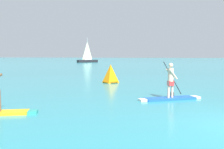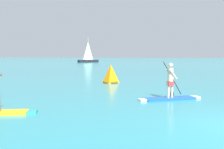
# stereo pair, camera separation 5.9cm
# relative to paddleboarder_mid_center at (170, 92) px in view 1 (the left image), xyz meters

# --- Properties ---
(paddleboarder_mid_center) EXTENTS (2.81, 2.05, 1.82)m
(paddleboarder_mid_center) POSITION_rel_paddleboarder_mid_center_xyz_m (0.00, 0.00, 0.00)
(paddleboarder_mid_center) COLOR blue
(paddleboarder_mid_center) RESTS_ON ground
(race_marker_buoy) EXTENTS (1.17, 1.17, 1.40)m
(race_marker_buoy) POSITION_rel_paddleboarder_mid_center_xyz_m (-4.80, 5.82, 0.25)
(race_marker_buoy) COLOR orange
(race_marker_buoy) RESTS_ON ground
(sailboat_left_horizon) EXTENTS (5.16, 5.90, 7.48)m
(sailboat_left_horizon) POSITION_rel_paddleboarder_mid_center_xyz_m (-27.68, 54.90, 0.53)
(sailboat_left_horizon) COLOR black
(sailboat_left_horizon) RESTS_ON ground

